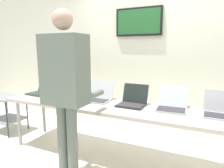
% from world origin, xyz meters
% --- Properties ---
extents(ground, '(8.00, 8.00, 0.04)m').
position_xyz_m(ground, '(0.00, 0.00, -0.02)').
color(ground, silver).
extents(back_wall, '(8.00, 0.11, 2.80)m').
position_xyz_m(back_wall, '(-0.00, 1.13, 1.41)').
color(back_wall, silver).
rests_on(back_wall, ground).
extents(workbench, '(3.38, 0.70, 0.72)m').
position_xyz_m(workbench, '(0.00, 0.00, 0.68)').
color(workbench, '#AD9E98').
rests_on(workbench, ground).
extents(laptop_station_0, '(0.40, 0.39, 0.25)m').
position_xyz_m(laptop_station_0, '(-1.44, 0.11, 0.78)').
color(laptop_station_0, '#333B38').
rests_on(laptop_station_0, workbench).
extents(laptop_station_1, '(0.36, 0.29, 0.25)m').
position_xyz_m(laptop_station_1, '(-0.95, 0.11, 0.78)').
color(laptop_station_1, '#212625').
rests_on(laptop_station_1, workbench).
extents(laptop_station_2, '(0.38, 0.36, 0.25)m').
position_xyz_m(laptop_station_2, '(-0.46, 0.12, 0.78)').
color(laptop_station_2, '#B0B1B6').
rests_on(laptop_station_2, workbench).
extents(laptop_station_3, '(0.34, 0.33, 0.25)m').
position_xyz_m(laptop_station_3, '(0.05, 0.09, 0.78)').
color(laptop_station_3, black).
rests_on(laptop_station_3, workbench).
extents(laptop_station_4, '(0.35, 0.41, 0.26)m').
position_xyz_m(laptop_station_4, '(0.52, 0.13, 0.78)').
color(laptop_station_4, '#A9B7B7').
rests_on(laptop_station_4, workbench).
extents(laptop_station_5, '(0.35, 0.30, 0.25)m').
position_xyz_m(laptop_station_5, '(1.03, 0.09, 0.78)').
color(laptop_station_5, '#B1AEB7').
rests_on(laptop_station_5, workbench).
extents(person, '(0.44, 0.58, 1.79)m').
position_xyz_m(person, '(-0.41, -0.62, 1.09)').
color(person, slate).
rests_on(person, ground).
extents(coffee_mug, '(0.08, 0.08, 0.10)m').
position_xyz_m(coffee_mug, '(-0.86, -0.25, 0.77)').
color(coffee_mug, '#3343A0').
rests_on(coffee_mug, workbench).
extents(paper_sheet, '(0.28, 0.34, 0.00)m').
position_xyz_m(paper_sheet, '(-0.77, -0.17, 0.72)').
color(paper_sheet, white).
rests_on(paper_sheet, workbench).
extents(storage_cart, '(0.56, 0.44, 0.62)m').
position_xyz_m(storage_cart, '(-2.21, 0.03, 0.41)').
color(storage_cart, gray).
rests_on(storage_cart, ground).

